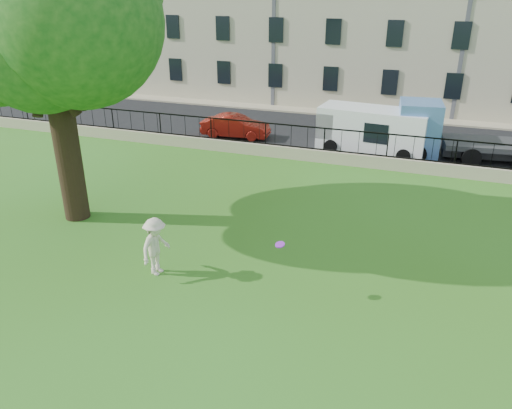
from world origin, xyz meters
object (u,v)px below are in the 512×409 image
at_px(man, 156,246).
at_px(blue_truck, 467,132).
at_px(red_sedan, 236,126).
at_px(white_van, 373,131).
at_px(frisbee, 280,245).

xyz_separation_m(man, blue_truck, (9.00, 14.59, 0.47)).
bearing_deg(red_sedan, man, -172.68).
height_order(man, white_van, white_van).
bearing_deg(white_van, frisbee, -86.50).
height_order(frisbee, red_sedan, frisbee).
relative_size(man, red_sedan, 0.47).
relative_size(frisbee, white_van, 0.05).
bearing_deg(blue_truck, frisbee, -116.05).
bearing_deg(frisbee, red_sedan, 116.05).
xyz_separation_m(white_van, blue_truck, (4.50, 0.37, 0.24)).
height_order(red_sedan, white_van, white_van).
distance_m(frisbee, red_sedan, 15.85).
distance_m(man, white_van, 14.91).
bearing_deg(white_van, red_sedan, -174.83).
height_order(frisbee, white_van, white_van).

